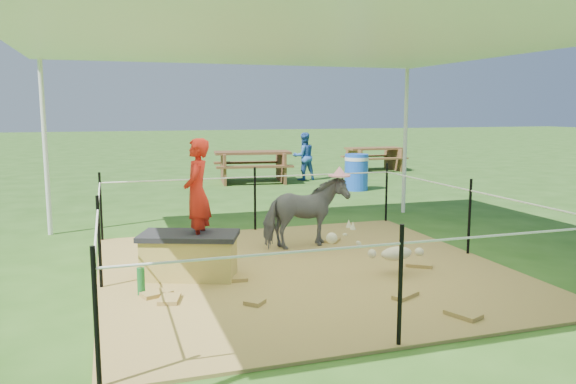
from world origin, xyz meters
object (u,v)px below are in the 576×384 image
object	(u,v)px
green_bottle	(141,281)
trash_barrel	(356,172)
pony	(305,213)
foal	(397,251)
picnic_table_near	(252,167)
picnic_table_far	(374,159)
distant_person	(304,156)
straw_bale	(190,258)
woman	(197,184)

from	to	relation	value
green_bottle	trash_barrel	bearing A→B (deg)	50.02
green_bottle	pony	distance (m)	2.60
foal	picnic_table_near	xyz separation A→B (m)	(0.52, 8.56, 0.10)
pony	picnic_table_far	bearing A→B (deg)	-40.76
trash_barrel	picnic_table_near	xyz separation A→B (m)	(-1.95, 2.13, -0.02)
picnic_table_far	distant_person	distance (m)	3.29
foal	picnic_table_near	size ratio (longest dim) A/B	0.51
foal	trash_barrel	bearing A→B (deg)	62.58
straw_bale	green_bottle	distance (m)	0.72
straw_bale	distant_person	world-z (taller)	distant_person
trash_barrel	picnic_table_far	size ratio (longest dim) A/B	0.50
woman	picnic_table_near	size ratio (longest dim) A/B	0.62
straw_bale	distant_person	xyz separation A→B (m)	(4.16, 7.96, 0.38)
pony	foal	distance (m)	1.59
straw_bale	picnic_table_near	distance (m)	8.41
picnic_table_far	pony	bearing A→B (deg)	-119.83
woman	straw_bale	bearing A→B (deg)	-69.59
straw_bale	foal	bearing A→B (deg)	-15.31
picnic_table_far	distant_person	xyz separation A→B (m)	(-2.86, -1.59, 0.28)
foal	picnic_table_far	distance (m)	11.24
foal	distant_person	bearing A→B (deg)	70.93
foal	green_bottle	bearing A→B (deg)	170.33
trash_barrel	picnic_table_near	world-z (taller)	trash_barrel
woman	pony	world-z (taller)	woman
picnic_table_near	green_bottle	bearing A→B (deg)	-103.79
straw_bale	pony	bearing A→B (deg)	27.34
pony	foal	bearing A→B (deg)	-168.21
green_bottle	trash_barrel	size ratio (longest dim) A/B	0.33
picnic_table_far	straw_bale	bearing A→B (deg)	-124.51
woman	picnic_table_far	distance (m)	11.82
woman	trash_barrel	world-z (taller)	woman
green_bottle	picnic_table_near	bearing A→B (deg)	68.55
picnic_table_near	distant_person	size ratio (longest dim) A/B	1.52
picnic_table_near	picnic_table_far	world-z (taller)	picnic_table_near
woman	green_bottle	xyz separation A→B (m)	(-0.65, -0.45, -0.90)
straw_bale	picnic_table_near	size ratio (longest dim) A/B	0.52
straw_bale	green_bottle	bearing A→B (deg)	-140.71
woman	pony	distance (m)	1.87
trash_barrel	distant_person	distance (m)	2.23
pony	picnic_table_far	world-z (taller)	pony
woman	distant_person	world-z (taller)	woman
woman	picnic_table_near	bearing A→B (deg)	-178.02
picnic_table_near	distant_person	xyz separation A→B (m)	(1.41, 0.01, 0.23)
pony	foal	xyz separation A→B (m)	(0.56, -1.47, -0.20)
picnic_table_far	woman	bearing A→B (deg)	-124.12
green_bottle	pony	world-z (taller)	pony
green_bottle	foal	size ratio (longest dim) A/B	0.28
woman	pony	bearing A→B (deg)	139.22
distant_person	trash_barrel	bearing A→B (deg)	98.59
foal	straw_bale	bearing A→B (deg)	158.33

